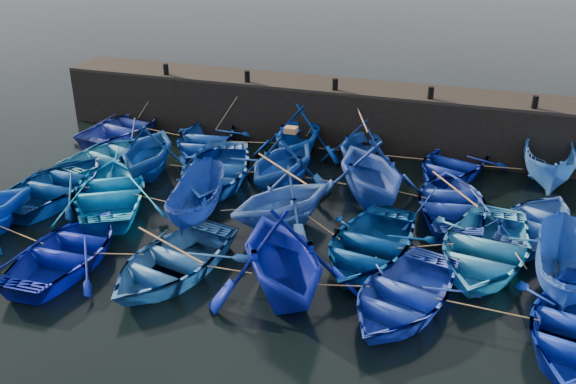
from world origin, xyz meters
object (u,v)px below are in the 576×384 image
(boat_8, at_px, (214,170))
(wooden_crate, at_px, (291,130))
(boat_13, at_px, (58,184))
(boat_0, at_px, (125,127))

(boat_8, bearing_deg, wooden_crate, -2.59)
(boat_8, relative_size, boat_13, 1.06)
(boat_0, height_order, boat_13, boat_13)
(boat_0, distance_m, boat_13, 6.48)
(boat_13, height_order, wooden_crate, wooden_crate)
(boat_13, distance_m, wooden_crate, 8.81)
(boat_13, xyz_separation_m, wooden_crate, (7.91, 3.43, 1.82))
(boat_0, xyz_separation_m, boat_13, (1.04, -6.39, 0.04))
(boat_8, xyz_separation_m, boat_13, (-4.98, -2.93, -0.03))
(boat_0, relative_size, wooden_crate, 10.53)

